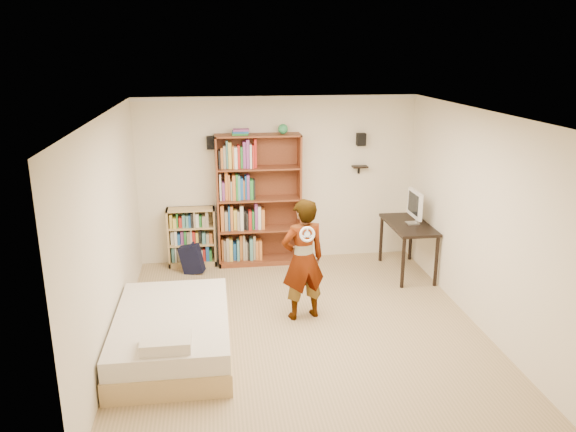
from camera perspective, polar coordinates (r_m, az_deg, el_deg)
name	(u,v)px	position (r m, az deg, el deg)	size (l,w,h in m)	color
ground	(301,326)	(7.31, 1.30, -11.15)	(4.50, 5.00, 0.01)	tan
room_shell	(302,193)	(6.67, 1.40, 2.36)	(4.52, 5.02, 2.71)	beige
crown_molding	(302,116)	(6.50, 1.46, 10.14)	(4.50, 5.00, 0.06)	silver
speaker_left	(211,143)	(8.89, -7.81, 7.40)	(0.14, 0.12, 0.20)	black
speaker_right	(361,139)	(9.20, 7.44, 7.72)	(0.14, 0.12, 0.20)	black
wall_shelf	(360,167)	(9.29, 7.32, 4.99)	(0.25, 0.16, 0.03)	black
tall_bookshelf	(259,201)	(9.02, -2.97, 1.58)	(1.34, 0.39, 2.13)	brown
low_bookshelf	(192,237)	(9.22, -9.74, -2.11)	(0.77, 0.29, 0.96)	tan
computer_desk	(407,248)	(8.99, 12.02, -3.22)	(0.60, 1.19, 0.81)	black
imac	(413,207)	(8.80, 12.63, 0.87)	(0.10, 0.52, 0.52)	white
daybed	(172,328)	(6.76, -11.68, -11.13)	(1.31, 2.02, 0.60)	beige
person	(303,260)	(7.22, 1.54, -4.45)	(0.59, 0.39, 1.62)	black
wii_wheel	(307,234)	(6.79, 1.97, -1.87)	(0.19, 0.19, 0.03)	white
navy_bag	(192,259)	(8.97, -9.75, -4.30)	(0.35, 0.23, 0.47)	black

